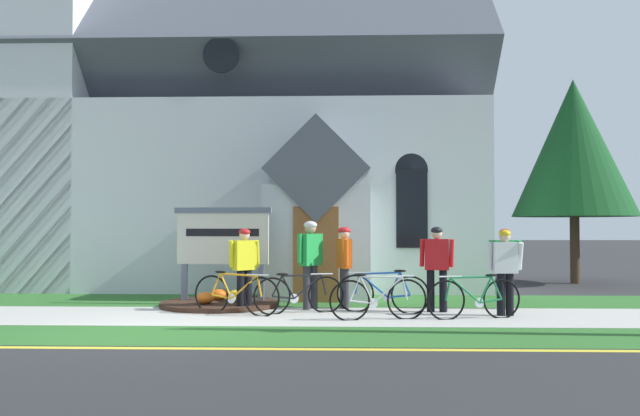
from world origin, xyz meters
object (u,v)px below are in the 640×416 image
(bicycle_silver, at_px, (236,294))
(bicycle_yellow, at_px, (299,294))
(cyclist_in_green_jersey, at_px, (310,257))
(cyclist_in_orange_jersey, at_px, (344,261))
(bicycle_red, at_px, (474,298))
(bicycle_blue, at_px, (383,293))
(bicycle_green, at_px, (378,298))
(cyclist_in_blue_jersey, at_px, (505,266))
(roadside_conifer, at_px, (574,148))
(cyclist_in_yellow_jersey, at_px, (244,263))
(cyclist_in_white_jersey, at_px, (437,262))
(church_sign, at_px, (223,240))
(cyclist_in_red_jersey, at_px, (505,262))

(bicycle_silver, bearing_deg, bicycle_yellow, 10.44)
(cyclist_in_green_jersey, height_order, cyclist_in_orange_jersey, cyclist_in_green_jersey)
(bicycle_silver, relative_size, bicycle_red, 0.98)
(bicycle_blue, height_order, bicycle_green, bicycle_blue)
(cyclist_in_blue_jersey, bearing_deg, bicycle_green, -165.41)
(bicycle_red, distance_m, roadside_conifer, 9.58)
(bicycle_blue, distance_m, cyclist_in_yellow_jersey, 2.78)
(bicycle_blue, bearing_deg, bicycle_green, -98.42)
(cyclist_in_white_jersey, distance_m, roadside_conifer, 8.92)
(bicycle_silver, relative_size, cyclist_in_green_jersey, 0.97)
(cyclist_in_yellow_jersey, bearing_deg, bicycle_yellow, -20.14)
(bicycle_silver, distance_m, cyclist_in_yellow_jersey, 0.84)
(cyclist_in_yellow_jersey, relative_size, roadside_conifer, 0.27)
(cyclist_in_white_jersey, bearing_deg, bicycle_blue, -173.53)
(cyclist_in_yellow_jersey, bearing_deg, cyclist_in_blue_jersey, -6.97)
(cyclist_in_green_jersey, relative_size, cyclist_in_orange_jersey, 1.07)
(bicycle_yellow, distance_m, cyclist_in_blue_jersey, 3.90)
(cyclist_in_green_jersey, xyz_separation_m, cyclist_in_white_jersey, (2.48, -0.38, -0.08))
(church_sign, relative_size, cyclist_in_orange_jersey, 1.27)
(bicycle_blue, distance_m, roadside_conifer, 9.83)
(bicycle_yellow, distance_m, bicycle_green, 1.68)
(bicycle_red, relative_size, cyclist_in_yellow_jersey, 1.08)
(bicycle_yellow, distance_m, cyclist_in_red_jersey, 4.22)
(cyclist_in_white_jersey, bearing_deg, bicycle_silver, -172.47)
(cyclist_in_red_jersey, bearing_deg, bicycle_green, -148.12)
(bicycle_green, relative_size, cyclist_in_blue_jersey, 1.10)
(cyclist_in_white_jersey, xyz_separation_m, roadside_conifer, (5.00, 6.74, 3.02))
(cyclist_in_blue_jersey, relative_size, cyclist_in_yellow_jersey, 0.99)
(bicycle_silver, bearing_deg, bicycle_blue, 7.93)
(cyclist_in_orange_jersey, bearing_deg, cyclist_in_red_jersey, 0.27)
(church_sign, height_order, bicycle_green, church_sign)
(cyclist_in_green_jersey, bearing_deg, church_sign, 159.09)
(cyclist_in_red_jersey, xyz_separation_m, roadside_conifer, (3.56, 6.21, 3.05))
(cyclist_in_blue_jersey, xyz_separation_m, cyclist_in_yellow_jersey, (-4.96, 0.61, 0.01))
(bicycle_yellow, relative_size, cyclist_in_green_jersey, 0.96)
(bicycle_blue, distance_m, cyclist_in_orange_jersey, 1.13)
(bicycle_red, bearing_deg, bicycle_green, -174.06)
(church_sign, bearing_deg, bicycle_blue, -20.20)
(church_sign, height_order, cyclist_in_blue_jersey, church_sign)
(bicycle_yellow, height_order, bicycle_red, bicycle_red)
(church_sign, height_order, bicycle_silver, church_sign)
(bicycle_red, distance_m, cyclist_in_white_jersey, 1.23)
(cyclist_in_green_jersey, relative_size, cyclist_in_white_jersey, 1.07)
(cyclist_in_blue_jersey, relative_size, roadside_conifer, 0.27)
(bicycle_blue, relative_size, cyclist_in_green_jersey, 1.00)
(bicycle_red, height_order, cyclist_in_orange_jersey, cyclist_in_orange_jersey)
(bicycle_red, xyz_separation_m, cyclist_in_yellow_jersey, (-4.31, 1.05, 0.56))
(bicycle_silver, height_order, cyclist_in_orange_jersey, cyclist_in_orange_jersey)
(bicycle_yellow, height_order, cyclist_in_blue_jersey, cyclist_in_blue_jersey)
(roadside_conifer, bearing_deg, bicycle_silver, -140.66)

